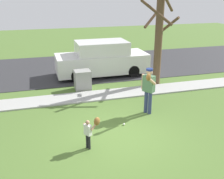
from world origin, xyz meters
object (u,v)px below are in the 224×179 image
object	(u,v)px
street_tree_near	(159,37)
utility_cabinet	(83,80)
person_adult	(149,86)
baseball	(124,124)
person_child	(91,129)
parked_van_white	(102,59)

from	to	relation	value
street_tree_near	utility_cabinet	bearing A→B (deg)	176.44
person_adult	utility_cabinet	bearing A→B (deg)	-94.22
baseball	street_tree_near	xyz separation A→B (m)	(2.99, 3.78, 2.31)
person_child	parked_van_white	bearing A→B (deg)	39.52
person_child	person_adult	bearing A→B (deg)	0.50
person_adult	street_tree_near	distance (m)	3.81
person_child	parked_van_white	size ratio (longest dim) A/B	0.20
street_tree_near	baseball	bearing A→B (deg)	-128.32
street_tree_near	parked_van_white	bearing A→B (deg)	135.28
street_tree_near	person_child	bearing A→B (deg)	-132.04
person_adult	baseball	bearing A→B (deg)	-4.05
person_adult	street_tree_near	xyz separation A→B (m)	(1.82, 3.11, 1.24)
street_tree_near	parked_van_white	xyz separation A→B (m)	(-2.27, 2.25, -1.45)
person_adult	person_child	bearing A→B (deg)	0.50
person_child	street_tree_near	distance (m)	6.78
utility_cabinet	person_child	bearing A→B (deg)	-97.48
baseball	parked_van_white	world-z (taller)	parked_van_white
utility_cabinet	parked_van_white	distance (m)	2.52
baseball	street_tree_near	bearing A→B (deg)	51.68
person_child	parked_van_white	xyz separation A→B (m)	(2.12, 7.12, 0.26)
utility_cabinet	person_adult	bearing A→B (deg)	-60.35
baseball	utility_cabinet	world-z (taller)	utility_cabinet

